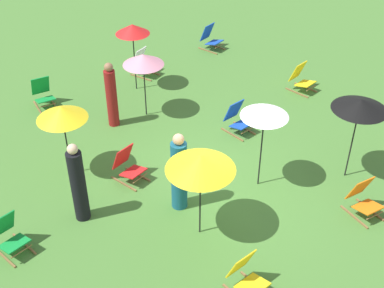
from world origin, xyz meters
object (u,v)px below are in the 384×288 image
at_px(deckchair_3, 128,166).
at_px(deckchair_8, 43,94).
at_px(deckchair_9, 237,119).
at_px(deckchair_10, 246,276).
at_px(deckchair_0, 211,38).
at_px(person_2, 179,174).
at_px(deckchair_1, 143,64).
at_px(deckchair_5, 363,199).
at_px(umbrella_0, 265,111).
at_px(umbrella_1, 132,29).
at_px(umbrella_4, 62,113).
at_px(deckchair_4, 9,236).
at_px(person_1, 111,96).
at_px(umbrella_2, 201,163).
at_px(umbrella_5, 360,105).
at_px(umbrella_3, 143,60).
at_px(person_0, 78,184).
at_px(deckchair_2, 301,79).

relative_size(deckchair_3, deckchair_8, 0.99).
xyz_separation_m(deckchair_9, deckchair_10, (-3.40, -3.63, 0.00)).
relative_size(deckchair_0, person_2, 0.47).
distance_m(deckchair_1, deckchair_5, 7.77).
bearing_deg(deckchair_3, deckchair_10, -103.76).
height_order(deckchair_8, deckchair_10, same).
relative_size(umbrella_0, umbrella_1, 1.03).
xyz_separation_m(deckchair_10, umbrella_4, (-0.63, 4.87, 1.23)).
distance_m(deckchair_4, umbrella_0, 5.44).
bearing_deg(person_1, deckchair_4, 82.28).
distance_m(deckchair_1, umbrella_4, 5.04).
xyz_separation_m(deckchair_3, umbrella_2, (0.11, -2.26, 1.34)).
distance_m(deckchair_1, umbrella_5, 7.02).
height_order(deckchair_5, umbrella_3, umbrella_3).
xyz_separation_m(deckchair_0, person_0, (-7.34, -4.21, 0.49)).
bearing_deg(person_0, umbrella_0, -50.40).
bearing_deg(deckchair_10, umbrella_4, 97.66).
distance_m(deckchair_3, umbrella_3, 2.97).
bearing_deg(person_1, deckchair_3, 115.26).
xyz_separation_m(umbrella_2, umbrella_3, (1.80, 4.18, -0.11)).
distance_m(deckchair_4, umbrella_1, 6.62).
xyz_separation_m(deckchair_0, deckchair_4, (-8.83, -4.11, 0.00)).
bearing_deg(deckchair_10, deckchair_5, -2.42).
xyz_separation_m(deckchair_9, umbrella_1, (-0.64, 3.44, 1.44)).
bearing_deg(deckchair_3, person_2, -88.36).
distance_m(deckchair_1, deckchair_8, 3.12).
bearing_deg(umbrella_5, umbrella_3, 110.38).
height_order(umbrella_0, umbrella_1, umbrella_0).
bearing_deg(person_0, deckchair_2, -21.80).
distance_m(deckchair_4, deckchair_8, 5.30).
bearing_deg(deckchair_9, person_1, 132.17).
bearing_deg(umbrella_0, person_2, 161.63).
bearing_deg(deckchair_1, umbrella_5, -102.47).
xyz_separation_m(deckchair_0, deckchair_9, (-2.77, -4.03, 0.00)).
relative_size(deckchair_4, person_0, 0.46).
bearing_deg(deckchair_5, deckchair_4, 158.55).
height_order(umbrella_2, umbrella_3, umbrella_2).
height_order(deckchair_4, deckchair_8, same).
bearing_deg(deckchair_2, deckchair_4, 177.80).
distance_m(umbrella_3, person_2, 3.77).
bearing_deg(person_1, deckchair_10, 129.10).
distance_m(deckchair_2, person_1, 5.41).
bearing_deg(umbrella_5, deckchair_2, 54.56).
distance_m(deckchair_8, umbrella_0, 6.56).
distance_m(deckchair_3, person_0, 1.54).
bearing_deg(deckchair_5, deckchair_0, 80.01).
bearing_deg(deckchair_3, umbrella_0, -54.39).
distance_m(deckchair_8, deckchair_9, 5.29).
xyz_separation_m(deckchair_8, deckchair_9, (3.08, -4.30, 0.00)).
height_order(deckchair_4, deckchair_10, same).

